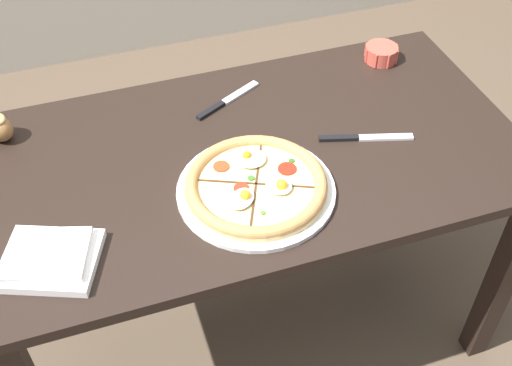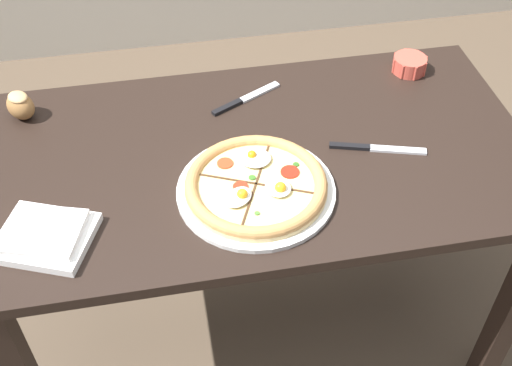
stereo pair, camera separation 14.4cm
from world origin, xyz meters
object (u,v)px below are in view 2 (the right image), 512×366
object	(u,v)px
ramekin_bowl	(410,64)
knife_main	(376,148)
bread_piece_near	(20,105)
napkin_folded	(45,235)
dining_table	(259,184)
knife_spare	(245,99)
pizza	(256,186)

from	to	relation	value
ramekin_bowl	knife_main	size ratio (longest dim) A/B	0.43
bread_piece_near	ramekin_bowl	bearing A→B (deg)	0.76
ramekin_bowl	napkin_folded	bearing A→B (deg)	-155.04
bread_piece_near	knife_main	distance (m)	0.90
dining_table	napkin_folded	xyz separation A→B (m)	(-0.50, -0.19, 0.12)
ramekin_bowl	napkin_folded	xyz separation A→B (m)	(-0.97, -0.45, -0.01)
napkin_folded	bread_piece_near	distance (m)	0.45
dining_table	napkin_folded	world-z (taller)	napkin_folded
ramekin_bowl	knife_spare	distance (m)	0.48
dining_table	bread_piece_near	distance (m)	0.64
pizza	knife_main	xyz separation A→B (m)	(0.32, 0.09, -0.02)
pizza	ramekin_bowl	bearing A→B (deg)	37.67
bread_piece_near	pizza	bearing A→B (deg)	-35.04
dining_table	knife_spare	size ratio (longest dim) A/B	6.69
ramekin_bowl	dining_table	bearing A→B (deg)	-151.35
napkin_folded	ramekin_bowl	bearing A→B (deg)	24.96
napkin_folded	bread_piece_near	size ratio (longest dim) A/B	2.37
knife_main	knife_spare	distance (m)	0.38
pizza	ramekin_bowl	size ratio (longest dim) A/B	3.68
dining_table	knife_spare	world-z (taller)	knife_spare
pizza	knife_spare	bearing A→B (deg)	84.17
dining_table	bread_piece_near	world-z (taller)	bread_piece_near
pizza	ramekin_bowl	world-z (taller)	pizza
dining_table	ramekin_bowl	bearing A→B (deg)	28.65
napkin_folded	knife_spare	world-z (taller)	napkin_folded
ramekin_bowl	bread_piece_near	size ratio (longest dim) A/B	0.97
ramekin_bowl	knife_spare	size ratio (longest dim) A/B	0.49
pizza	dining_table	bearing A→B (deg)	75.99
pizza	knife_spare	distance (m)	0.35
dining_table	knife_spare	bearing A→B (deg)	89.47
bread_piece_near	knife_main	world-z (taller)	bread_piece_near
ramekin_bowl	napkin_folded	size ratio (longest dim) A/B	0.41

